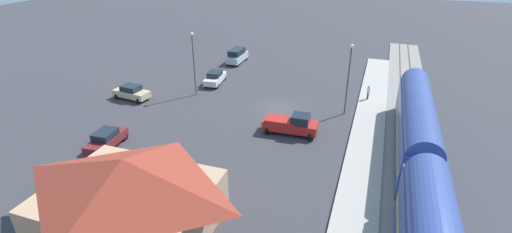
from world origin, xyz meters
The scene contains 13 objects.
ground_plane centered at (0.00, 0.00, 0.00)m, with size 200.00×200.00×0.00m, color #38383D.
railway_track centered at (-14.00, 0.00, 0.09)m, with size 4.80×70.00×0.30m.
platform centered at (-10.00, 0.00, 0.15)m, with size 3.20×46.00×0.30m.
passenger_train centered at (-14.00, 13.95, 2.86)m, with size 2.93×35.99×4.98m.
station_building centered at (4.00, 22.00, 2.84)m, with size 11.17×9.08×5.46m.
pedestrian_on_platform centered at (-9.38, -5.54, 1.28)m, with size 0.36×0.36×1.71m.
sedan_white centered at (10.50, -5.01, 0.88)m, with size 2.33×4.68×1.74m.
pickup_red centered at (-2.67, 5.39, 1.03)m, with size 5.48×2.67×2.14m.
sedan_maroon centered at (12.86, 13.81, 0.88)m, with size 2.22×4.64×1.74m.
sedan_tan centered at (17.88, 3.12, 0.88)m, with size 4.67×2.64×1.74m.
suv_silver centered at (11.22, -14.83, 1.15)m, with size 1.97×4.90×2.22m.
light_pole_near_platform centered at (-7.20, -1.00, 4.97)m, with size 0.44×0.44×7.92m.
light_pole_lot_center centered at (11.11, -0.64, 4.94)m, with size 0.44×0.44×7.87m.
Camera 1 is at (-10.00, 37.29, 17.53)m, focal length 25.71 mm.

